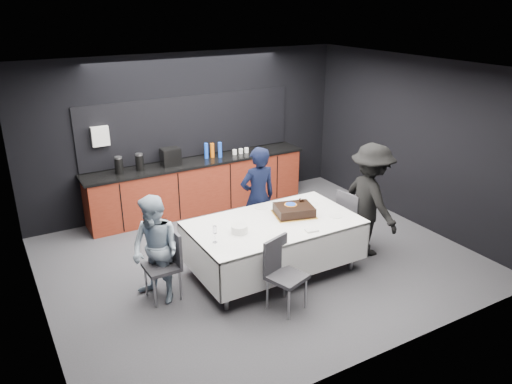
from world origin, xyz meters
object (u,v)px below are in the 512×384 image
at_px(chair_near, 282,269).
at_px(person_left, 156,250).
at_px(cake_assembly, 294,210).
at_px(champagne_flute, 215,231).
at_px(person_right, 370,200).
at_px(plate_stack, 239,229).
at_px(chair_left, 167,260).
at_px(person_center, 258,198).
at_px(party_table, 274,231).
at_px(chair_right, 351,215).

relative_size(chair_near, person_left, 0.65).
relative_size(cake_assembly, champagne_flute, 2.93).
xyz_separation_m(person_left, person_right, (3.20, -0.35, 0.15)).
bearing_deg(chair_near, champagne_flute, 134.22).
bearing_deg(chair_near, plate_stack, 105.90).
xyz_separation_m(plate_stack, person_left, (-1.08, 0.20, -0.12)).
height_order(cake_assembly, chair_near, cake_assembly).
bearing_deg(champagne_flute, chair_left, 150.53).
bearing_deg(person_center, chair_left, 23.42).
distance_m(chair_left, person_right, 3.10).
distance_m(party_table, chair_near, 0.87).
bearing_deg(chair_left, champagne_flute, -29.47).
bearing_deg(plate_stack, person_center, 48.01).
xyz_separation_m(chair_left, person_right, (3.06, -0.36, 0.33)).
xyz_separation_m(chair_right, person_right, (0.11, -0.27, 0.33)).
bearing_deg(person_left, person_right, 57.77).
bearing_deg(cake_assembly, party_table, -170.64).
relative_size(chair_left, person_center, 0.57).
xyz_separation_m(plate_stack, person_right, (2.12, -0.16, 0.03)).
bearing_deg(chair_near, person_right, 16.55).
distance_m(plate_stack, champagne_flute, 0.43).
relative_size(cake_assembly, plate_stack, 3.00).
bearing_deg(person_right, plate_stack, 90.65).
bearing_deg(chair_left, chair_near, -39.00).
height_order(champagne_flute, chair_left, champagne_flute).
relative_size(champagne_flute, chair_left, 0.24).
xyz_separation_m(cake_assembly, person_left, (-2.02, 0.08, -0.14)).
bearing_deg(person_right, party_table, 87.09).
distance_m(person_center, person_left, 2.00).
bearing_deg(chair_left, cake_assembly, -2.73).
height_order(plate_stack, person_right, person_right).
bearing_deg(person_center, plate_stack, 50.16).
bearing_deg(champagne_flute, chair_right, 5.05).
height_order(champagne_flute, person_left, person_left).
distance_m(champagne_flute, chair_left, 0.74).
xyz_separation_m(party_table, person_right, (1.55, -0.21, 0.22)).
relative_size(chair_left, chair_near, 1.00).
height_order(party_table, plate_stack, plate_stack).
relative_size(champagne_flute, person_left, 0.16).
distance_m(party_table, cake_assembly, 0.43).
distance_m(chair_right, person_center, 1.46).
bearing_deg(person_left, cake_assembly, 61.76).
height_order(champagne_flute, chair_near, champagne_flute).
bearing_deg(champagne_flute, person_center, 39.39).
relative_size(party_table, person_right, 1.35).
bearing_deg(party_table, chair_near, -115.09).
distance_m(cake_assembly, chair_near, 1.16).
bearing_deg(person_right, cake_assembly, 81.84).
height_order(cake_assembly, champagne_flute, champagne_flute).
bearing_deg(person_right, chair_left, 88.12).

